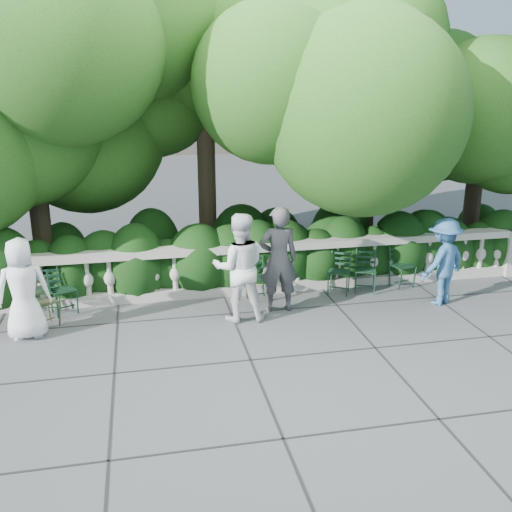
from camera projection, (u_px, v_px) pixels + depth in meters
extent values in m
plane|color=#4B4C52|center=(268.00, 330.00, 9.60)|extent=(90.00, 90.00, 0.00)
cube|color=#9E998E|center=(248.00, 288.00, 11.26)|extent=(12.00, 0.32, 0.18)
cube|color=#9E998E|center=(248.00, 247.00, 11.01)|extent=(12.00, 0.36, 0.14)
cube|color=#9E998E|center=(511.00, 251.00, 12.25)|extent=(0.44, 0.44, 1.00)
cylinder|color=#3F3023|center=(40.00, 215.00, 11.59)|extent=(0.40, 0.40, 2.80)
ellipsoid|color=#183E11|center=(22.00, 99.00, 10.50)|extent=(5.28, 5.28, 3.96)
cylinder|color=#3F3023|center=(207.00, 188.00, 12.74)|extent=(0.40, 0.40, 3.40)
ellipsoid|color=#183E11|center=(207.00, 58.00, 11.43)|extent=(6.24, 6.24, 4.68)
cylinder|color=#3F3023|center=(366.00, 197.00, 12.82)|extent=(0.40, 0.40, 3.00)
ellipsoid|color=#183E11|center=(381.00, 85.00, 11.66)|extent=(5.52, 5.52, 4.14)
cylinder|color=#3F3023|center=(473.00, 196.00, 13.92)|extent=(0.40, 0.40, 2.60)
ellipsoid|color=#183E11|center=(493.00, 108.00, 12.92)|extent=(4.80, 4.80, 3.60)
imported|color=white|center=(23.00, 289.00, 9.10)|extent=(0.87, 0.61, 1.68)
imported|color=#434247|center=(278.00, 259.00, 10.14)|extent=(0.72, 0.48, 1.94)
imported|color=white|center=(239.00, 267.00, 9.76)|extent=(1.00, 0.81, 1.91)
imported|color=#2C5986|center=(443.00, 262.00, 10.50)|extent=(1.22, 0.98, 1.64)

